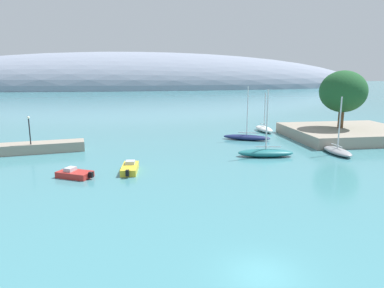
{
  "coord_description": "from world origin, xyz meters",
  "views": [
    {
      "loc": [
        -6.76,
        -17.6,
        11.45
      ],
      "look_at": [
        -0.13,
        25.1,
        2.4
      ],
      "focal_mm": 33.61,
      "sensor_mm": 36.0,
      "label": 1
    }
  ],
  "objects_px": {
    "tree_clump_shore": "(343,92)",
    "sailboat_grey_near_shore": "(337,151)",
    "motorboat_red_foreground": "(75,174)",
    "sailboat_white_end_of_line": "(264,129)",
    "sailboat_navy_mid_mooring": "(247,137)",
    "harbor_lamp_post": "(29,127)",
    "motorboat_yellow_alongside_breakwater": "(130,168)",
    "sailboat_teal_outer_mooring": "(266,152)"
  },
  "relations": [
    {
      "from": "sailboat_teal_outer_mooring",
      "to": "motorboat_red_foreground",
      "type": "height_order",
      "value": "sailboat_teal_outer_mooring"
    },
    {
      "from": "sailboat_navy_mid_mooring",
      "to": "sailboat_white_end_of_line",
      "type": "distance_m",
      "value": 9.15
    },
    {
      "from": "tree_clump_shore",
      "to": "sailboat_grey_near_shore",
      "type": "distance_m",
      "value": 14.5
    },
    {
      "from": "motorboat_red_foreground",
      "to": "motorboat_yellow_alongside_breakwater",
      "type": "bearing_deg",
      "value": -139.75
    },
    {
      "from": "sailboat_navy_mid_mooring",
      "to": "sailboat_white_end_of_line",
      "type": "relative_size",
      "value": 1.23
    },
    {
      "from": "motorboat_yellow_alongside_breakwater",
      "to": "sailboat_grey_near_shore",
      "type": "bearing_deg",
      "value": -75.85
    },
    {
      "from": "sailboat_navy_mid_mooring",
      "to": "sailboat_white_end_of_line",
      "type": "xyz_separation_m",
      "value": [
        5.6,
        7.24,
        0.05
      ]
    },
    {
      "from": "sailboat_grey_near_shore",
      "to": "sailboat_white_end_of_line",
      "type": "xyz_separation_m",
      "value": [
        -3.66,
        18.86,
        0.05
      ]
    },
    {
      "from": "sailboat_grey_near_shore",
      "to": "sailboat_white_end_of_line",
      "type": "bearing_deg",
      "value": -169.53
    },
    {
      "from": "sailboat_grey_near_shore",
      "to": "tree_clump_shore",
      "type": "bearing_deg",
      "value": 147.59
    },
    {
      "from": "harbor_lamp_post",
      "to": "sailboat_white_end_of_line",
      "type": "bearing_deg",
      "value": 18.43
    },
    {
      "from": "sailboat_grey_near_shore",
      "to": "harbor_lamp_post",
      "type": "distance_m",
      "value": 41.95
    },
    {
      "from": "sailboat_grey_near_shore",
      "to": "motorboat_red_foreground",
      "type": "relative_size",
      "value": 1.88
    },
    {
      "from": "motorboat_yellow_alongside_breakwater",
      "to": "harbor_lamp_post",
      "type": "bearing_deg",
      "value": 56.69
    },
    {
      "from": "sailboat_grey_near_shore",
      "to": "motorboat_yellow_alongside_breakwater",
      "type": "height_order",
      "value": "sailboat_grey_near_shore"
    },
    {
      "from": "tree_clump_shore",
      "to": "sailboat_grey_near_shore",
      "type": "relative_size",
      "value": 1.21
    },
    {
      "from": "sailboat_navy_mid_mooring",
      "to": "motorboat_yellow_alongside_breakwater",
      "type": "relative_size",
      "value": 1.82
    },
    {
      "from": "sailboat_grey_near_shore",
      "to": "sailboat_teal_outer_mooring",
      "type": "bearing_deg",
      "value": -91.6
    },
    {
      "from": "tree_clump_shore",
      "to": "harbor_lamp_post",
      "type": "distance_m",
      "value": 48.33
    },
    {
      "from": "sailboat_navy_mid_mooring",
      "to": "motorboat_red_foreground",
      "type": "relative_size",
      "value": 2.1
    },
    {
      "from": "tree_clump_shore",
      "to": "motorboat_yellow_alongside_breakwater",
      "type": "relative_size",
      "value": 1.96
    },
    {
      "from": "motorboat_red_foreground",
      "to": "harbor_lamp_post",
      "type": "height_order",
      "value": "harbor_lamp_post"
    },
    {
      "from": "sailboat_white_end_of_line",
      "to": "motorboat_red_foreground",
      "type": "height_order",
      "value": "sailboat_white_end_of_line"
    },
    {
      "from": "tree_clump_shore",
      "to": "motorboat_red_foreground",
      "type": "bearing_deg",
      "value": -158.13
    },
    {
      "from": "tree_clump_shore",
      "to": "sailboat_grey_near_shore",
      "type": "xyz_separation_m",
      "value": [
        -6.62,
        -10.63,
        -7.3
      ]
    },
    {
      "from": "sailboat_white_end_of_line",
      "to": "motorboat_red_foreground",
      "type": "distance_m",
      "value": 38.81
    },
    {
      "from": "sailboat_grey_near_shore",
      "to": "motorboat_yellow_alongside_breakwater",
      "type": "bearing_deg",
      "value": -81.61
    },
    {
      "from": "sailboat_grey_near_shore",
      "to": "sailboat_navy_mid_mooring",
      "type": "relative_size",
      "value": 0.89
    },
    {
      "from": "sailboat_grey_near_shore",
      "to": "sailboat_navy_mid_mooring",
      "type": "xyz_separation_m",
      "value": [
        -9.26,
        11.62,
        -0.0
      ]
    },
    {
      "from": "tree_clump_shore",
      "to": "motorboat_red_foreground",
      "type": "height_order",
      "value": "tree_clump_shore"
    },
    {
      "from": "motorboat_red_foreground",
      "to": "sailboat_grey_near_shore",
      "type": "bearing_deg",
      "value": -142.1
    },
    {
      "from": "sailboat_teal_outer_mooring",
      "to": "motorboat_red_foreground",
      "type": "bearing_deg",
      "value": 22.38
    },
    {
      "from": "sailboat_white_end_of_line",
      "to": "harbor_lamp_post",
      "type": "xyz_separation_m",
      "value": [
        -37.69,
        -12.56,
        3.25
      ]
    },
    {
      "from": "tree_clump_shore",
      "to": "harbor_lamp_post",
      "type": "bearing_deg",
      "value": -174.84
    },
    {
      "from": "sailboat_grey_near_shore",
      "to": "sailboat_teal_outer_mooring",
      "type": "distance_m",
      "value": 10.2
    },
    {
      "from": "sailboat_navy_mid_mooring",
      "to": "harbor_lamp_post",
      "type": "relative_size",
      "value": 2.27
    },
    {
      "from": "sailboat_grey_near_shore",
      "to": "sailboat_white_end_of_line",
      "type": "distance_m",
      "value": 19.21
    },
    {
      "from": "sailboat_teal_outer_mooring",
      "to": "harbor_lamp_post",
      "type": "bearing_deg",
      "value": -2.47
    },
    {
      "from": "sailboat_grey_near_shore",
      "to": "harbor_lamp_post",
      "type": "xyz_separation_m",
      "value": [
        -41.35,
        6.3,
        3.3
      ]
    },
    {
      "from": "sailboat_teal_outer_mooring",
      "to": "sailboat_grey_near_shore",
      "type": "bearing_deg",
      "value": -172.49
    },
    {
      "from": "tree_clump_shore",
      "to": "motorboat_yellow_alongside_breakwater",
      "type": "height_order",
      "value": "tree_clump_shore"
    },
    {
      "from": "sailboat_navy_mid_mooring",
      "to": "sailboat_teal_outer_mooring",
      "type": "distance_m",
      "value": 11.46
    }
  ]
}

